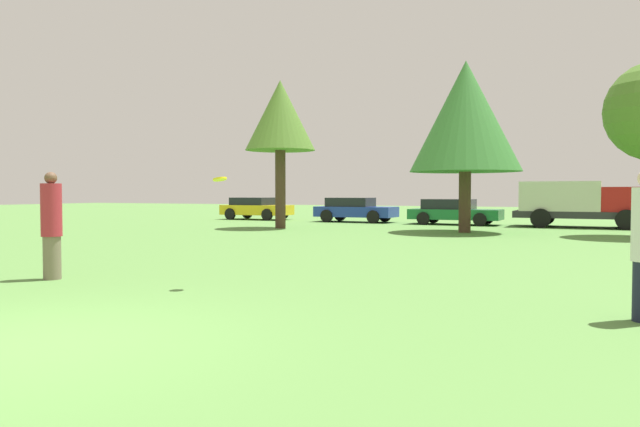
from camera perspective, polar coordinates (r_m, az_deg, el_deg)
name	(u,v)px	position (r m, az deg, el deg)	size (l,w,h in m)	color
ground_plane	(27,345)	(6.74, -26.73, -11.41)	(120.00, 120.00, 0.00)	#54843D
person_thrower	(52,225)	(11.38, -24.74, -1.05)	(0.36, 0.36, 1.91)	#726651
frisbee	(220,179)	(9.52, -9.75, 3.33)	(0.23, 0.23, 0.09)	yellow
tree_0	(280,117)	(25.29, -3.91, 9.38)	(2.99, 2.99, 6.33)	#473323
tree_1	(466,117)	(23.21, 14.03, 9.15)	(4.23, 4.23, 6.56)	#473323
parked_car_yellow	(256,208)	(33.25, -6.31, 0.55)	(3.95, 2.00, 1.25)	gold
parked_car_blue	(354,209)	(30.30, 3.38, 0.42)	(4.17, 1.98, 1.26)	#1E389E
parked_car_green	(453,211)	(28.61, 12.90, 0.21)	(4.30, 2.08, 1.22)	#196633
delivery_truck_red	(577,201)	(28.10, 23.84, 1.09)	(5.34, 2.65, 2.02)	#2D2D33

